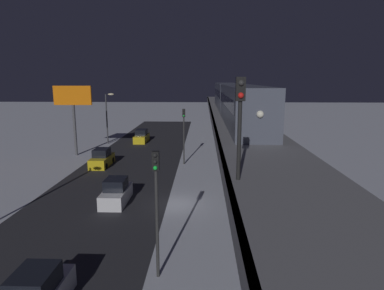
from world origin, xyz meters
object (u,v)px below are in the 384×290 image
(sedan_white, at_px, (116,193))
(commercial_billboard, at_px, (73,102))
(subway_train, at_px, (233,98))
(sedan_yellow_2, at_px, (142,137))
(rail_signal, at_px, (240,111))
(sedan_yellow, at_px, (102,159))
(traffic_light_near, at_px, (156,197))
(traffic_light_mid, at_px, (184,128))

(sedan_white, xyz_separation_m, commercial_billboard, (9.57, -16.70, 6.03))
(subway_train, relative_size, sedan_yellow_2, 7.78)
(rail_signal, bearing_deg, sedan_yellow, -61.50)
(rail_signal, distance_m, sedan_yellow, 28.12)
(subway_train, bearing_deg, rail_signal, 85.54)
(sedan_yellow, height_order, sedan_yellow_2, same)
(subway_train, bearing_deg, sedan_yellow_2, -45.18)
(rail_signal, relative_size, sedan_yellow, 0.90)
(rail_signal, height_order, sedan_yellow_2, rail_signal)
(sedan_white, bearing_deg, commercial_billboard, 119.81)
(rail_signal, relative_size, sedan_yellow_2, 0.84)
(commercial_billboard, bearing_deg, sedan_white, 119.81)
(sedan_white, bearing_deg, traffic_light_near, -64.99)
(sedan_yellow, xyz_separation_m, sedan_white, (-4.60, 11.43, 0.01))
(sedan_white, xyz_separation_m, sedan_yellow_2, (2.80, -26.38, -0.00))
(subway_train, relative_size, rail_signal, 9.22)
(subway_train, height_order, commercial_billboard, subway_train)
(sedan_yellow_2, bearing_deg, rail_signal, 106.00)
(sedan_white, xyz_separation_m, traffic_light_mid, (-4.70, -12.49, 3.40))
(rail_signal, height_order, sedan_yellow, rail_signal)
(sedan_yellow, relative_size, commercial_billboard, 0.50)
(traffic_light_mid, height_order, commercial_billboard, commercial_billboard)
(sedan_yellow_2, xyz_separation_m, traffic_light_mid, (-7.50, 13.88, 3.40))
(subway_train, relative_size, commercial_billboard, 4.14)
(subway_train, xyz_separation_m, sedan_yellow_2, (13.09, -13.17, -6.75))
(traffic_light_near, bearing_deg, sedan_white, -64.99)
(traffic_light_near, bearing_deg, subway_train, -103.51)
(subway_train, xyz_separation_m, traffic_light_near, (5.59, 23.28, -3.35))
(subway_train, bearing_deg, traffic_light_near, 76.49)
(rail_signal, height_order, commercial_billboard, rail_signal)
(sedan_yellow, bearing_deg, sedan_yellow_2, -96.87)
(commercial_billboard, bearing_deg, traffic_light_mid, 163.57)
(sedan_yellow_2, xyz_separation_m, traffic_light_near, (-7.50, 36.45, 3.40))
(subway_train, xyz_separation_m, sedan_yellow, (14.89, 1.77, -6.76))
(traffic_light_near, relative_size, commercial_billboard, 0.72)
(sedan_white, bearing_deg, subway_train, 52.06)
(sedan_yellow_2, bearing_deg, commercial_billboard, 55.01)
(sedan_white, height_order, traffic_light_near, traffic_light_near)
(subway_train, xyz_separation_m, sedan_white, (10.29, 13.20, -6.75))
(subway_train, relative_size, sedan_yellow, 8.29)
(traffic_light_near, bearing_deg, sedan_yellow_2, -78.37)
(sedan_yellow, relative_size, traffic_light_mid, 0.69)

